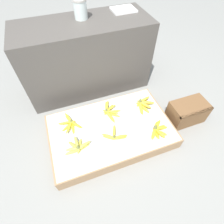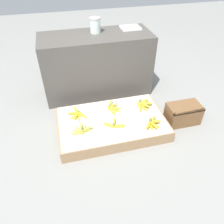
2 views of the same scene
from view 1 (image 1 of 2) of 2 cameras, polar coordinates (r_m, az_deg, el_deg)
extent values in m
plane|color=gray|center=(1.77, -0.46, -7.49)|extent=(10.00, 10.00, 0.00)
cube|color=#997551|center=(1.72, -0.48, -6.31)|extent=(1.15, 0.71, 0.13)
cube|color=silver|center=(1.66, -0.49, -5.02)|extent=(1.12, 0.69, 0.00)
cube|color=#4C4742|center=(2.05, -8.32, 17.07)|extent=(1.35, 0.55, 0.77)
cube|color=brown|center=(1.96, 23.36, 0.01)|extent=(0.37, 0.22, 0.23)
cube|color=#4E3520|center=(1.85, 26.03, -0.25)|extent=(0.37, 0.02, 0.02)
ellipsoid|color=gold|center=(1.55, -9.69, -11.41)|extent=(0.15, 0.06, 0.03)
ellipsoid|color=gold|center=(1.56, -10.54, -10.85)|extent=(0.09, 0.15, 0.03)
ellipsoid|color=gold|center=(1.57, -12.16, -10.89)|extent=(0.10, 0.14, 0.03)
ellipsoid|color=gold|center=(1.55, -12.39, -12.47)|extent=(0.15, 0.03, 0.03)
ellipsoid|color=gold|center=(1.53, -9.47, -10.72)|extent=(0.15, 0.07, 0.03)
ellipsoid|color=gold|center=(1.55, -11.41, -9.98)|extent=(0.03, 0.15, 0.03)
ellipsoid|color=gold|center=(1.53, -12.09, -11.65)|extent=(0.15, 0.05, 0.03)
cone|color=olive|center=(1.49, -11.14, -10.87)|extent=(0.03, 0.03, 0.04)
ellipsoid|color=gold|center=(1.58, 2.69, -8.44)|extent=(0.12, 0.04, 0.02)
ellipsoid|color=gold|center=(1.61, 0.67, -6.90)|extent=(0.06, 0.12, 0.02)
ellipsoid|color=gold|center=(1.58, -0.90, -8.37)|extent=(0.11, 0.09, 0.02)
ellipsoid|color=gold|center=(1.56, 2.92, -7.91)|extent=(0.12, 0.04, 0.02)
ellipsoid|color=gold|center=(1.60, 0.71, -6.08)|extent=(0.06, 0.12, 0.02)
ellipsoid|color=gold|center=(1.57, -1.24, -7.81)|extent=(0.11, 0.09, 0.02)
cone|color=olive|center=(1.53, 0.69, -7.75)|extent=(0.03, 0.03, 0.04)
ellipsoid|color=gold|center=(1.64, 13.41, -7.03)|extent=(0.10, 0.11, 0.03)
ellipsoid|color=gold|center=(1.65, 14.22, -6.81)|extent=(0.04, 0.12, 0.03)
ellipsoid|color=gold|center=(1.67, 15.55, -6.50)|extent=(0.11, 0.11, 0.03)
ellipsoid|color=gold|center=(1.69, 15.27, -5.03)|extent=(0.13, 0.05, 0.03)
ellipsoid|color=gold|center=(1.70, 14.10, -4.56)|extent=(0.11, 0.11, 0.03)
ellipsoid|color=gold|center=(1.61, 13.52, -6.77)|extent=(0.10, 0.11, 0.03)
ellipsoid|color=gold|center=(1.63, 15.34, -6.60)|extent=(0.06, 0.13, 0.03)
ellipsoid|color=gold|center=(1.66, 15.68, -5.02)|extent=(0.13, 0.06, 0.03)
ellipsoid|color=gold|center=(1.67, 14.61, -4.01)|extent=(0.12, 0.10, 0.03)
cone|color=olive|center=(1.61, 14.15, -4.49)|extent=(0.04, 0.04, 0.05)
ellipsoid|color=yellow|center=(1.74, -13.61, -2.78)|extent=(0.08, 0.16, 0.02)
ellipsoid|color=yellow|center=(1.72, -14.20, -3.59)|extent=(0.16, 0.07, 0.02)
ellipsoid|color=yellow|center=(1.70, -14.00, -4.45)|extent=(0.15, 0.10, 0.02)
ellipsoid|color=yellow|center=(1.69, -12.76, -4.78)|extent=(0.04, 0.16, 0.02)
ellipsoid|color=yellow|center=(1.70, -11.97, -4.01)|extent=(0.13, 0.13, 0.02)
ellipsoid|color=yellow|center=(1.73, -13.94, -1.96)|extent=(0.07, 0.16, 0.02)
ellipsoid|color=yellow|center=(1.70, -14.62, -3.38)|extent=(0.16, 0.04, 0.02)
ellipsoid|color=yellow|center=(1.67, -13.71, -4.61)|extent=(0.10, 0.15, 0.02)
ellipsoid|color=yellow|center=(1.67, -11.99, -3.86)|extent=(0.11, 0.14, 0.02)
cone|color=olive|center=(1.67, -13.24, -2.55)|extent=(0.03, 0.03, 0.04)
ellipsoid|color=gold|center=(1.71, -0.61, -1.64)|extent=(0.06, 0.16, 0.02)
ellipsoid|color=gold|center=(1.73, 0.17, -0.75)|extent=(0.14, 0.12, 0.02)
ellipsoid|color=gold|center=(1.76, 0.31, 0.16)|extent=(0.16, 0.05, 0.02)
ellipsoid|color=gold|center=(1.77, -1.07, 0.81)|extent=(0.14, 0.12, 0.02)
ellipsoid|color=gold|center=(1.80, -1.89, 1.59)|extent=(0.07, 0.16, 0.02)
ellipsoid|color=gold|center=(1.70, -0.80, -0.96)|extent=(0.06, 0.16, 0.02)
ellipsoid|color=gold|center=(1.73, -0.56, 0.10)|extent=(0.15, 0.11, 0.02)
ellipsoid|color=gold|center=(1.75, -0.78, 1.05)|extent=(0.16, 0.08, 0.02)
ellipsoid|color=gold|center=(1.77, -1.62, 1.81)|extent=(0.09, 0.16, 0.02)
cone|color=olive|center=(1.71, -1.87, 0.99)|extent=(0.03, 0.03, 0.04)
ellipsoid|color=gold|center=(1.80, 9.42, 1.20)|extent=(0.07, 0.17, 0.03)
ellipsoid|color=gold|center=(1.81, 10.32, 1.37)|extent=(0.07, 0.17, 0.03)
ellipsoid|color=gold|center=(1.84, 10.29, 2.14)|extent=(0.14, 0.14, 0.03)
ellipsoid|color=gold|center=(1.86, 10.79, 2.80)|extent=(0.17, 0.06, 0.03)
ellipsoid|color=gold|center=(1.86, 9.80, 3.15)|extent=(0.17, 0.09, 0.03)
ellipsoid|color=gold|center=(1.78, 9.32, 1.75)|extent=(0.08, 0.17, 0.03)
ellipsoid|color=gold|center=(1.81, 10.40, 2.50)|extent=(0.11, 0.16, 0.03)
ellipsoid|color=gold|center=(1.83, 11.13, 3.09)|extent=(0.16, 0.09, 0.03)
ellipsoid|color=gold|center=(1.85, 10.26, 3.88)|extent=(0.17, 0.08, 0.03)
cone|color=olive|center=(1.79, 9.26, 4.04)|extent=(0.04, 0.04, 0.05)
cylinder|color=silver|center=(1.90, -10.28, 29.96)|extent=(0.12, 0.12, 0.15)
cube|color=white|center=(2.09, 3.74, 30.42)|extent=(0.24, 0.20, 0.02)
camera|label=2|loc=(0.87, 165.72, -38.09)|focal=35.00mm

